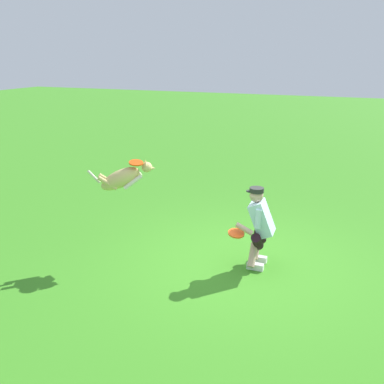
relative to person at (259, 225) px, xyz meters
name	(u,v)px	position (x,y,z in m)	size (l,w,h in m)	color
ground_plane	(240,264)	(0.26, 0.06, -0.70)	(60.00, 60.00, 0.00)	#3A8921
person	(259,225)	(0.00, 0.00, 0.00)	(0.57, 0.65, 1.29)	silver
dog	(123,178)	(2.16, 0.40, 0.63)	(0.96, 0.63, 0.55)	tan
frisbee_flying	(136,163)	(1.96, 0.31, 0.88)	(0.23, 0.23, 0.02)	#E8490F
frisbee_held	(236,233)	(0.29, 0.25, -0.09)	(0.26, 0.26, 0.02)	#F5591C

